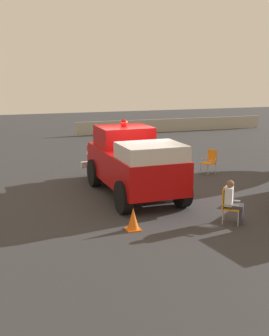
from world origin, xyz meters
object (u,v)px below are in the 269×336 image
at_px(lawn_chair_near_truck, 227,203).
at_px(spectator_seated, 232,200).
at_px(traffic_cone, 133,219).
at_px(lawn_chair_spare, 210,160).
at_px(vintage_fire_truck, 132,161).

relative_size(lawn_chair_near_truck, spectator_seated, 0.79).
bearing_deg(lawn_chair_near_truck, traffic_cone, 174.67).
height_order(lawn_chair_near_truck, traffic_cone, lawn_chair_near_truck).
bearing_deg(spectator_seated, lawn_chair_near_truck, 144.43).
xyz_separation_m(lawn_chair_spare, traffic_cone, (-5.24, -5.59, -0.28)).
xyz_separation_m(lawn_chair_near_truck, lawn_chair_spare, (2.44, 5.85, 0.00)).
bearing_deg(lawn_chair_near_truck, spectator_seated, -35.57).
bearing_deg(vintage_fire_truck, lawn_chair_near_truck, -65.69).
distance_m(lawn_chair_near_truck, lawn_chair_spare, 6.34).
height_order(vintage_fire_truck, lawn_chair_near_truck, vintage_fire_truck).
relative_size(vintage_fire_truck, lawn_chair_near_truck, 5.91).
bearing_deg(traffic_cone, lawn_chair_spare, 46.85).
distance_m(lawn_chair_near_truck, traffic_cone, 2.82).
bearing_deg(spectator_seated, traffic_cone, 173.37).
distance_m(lawn_chair_near_truck, spectator_seated, 0.17).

